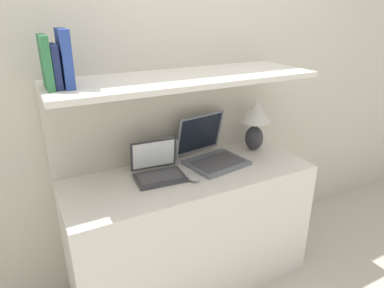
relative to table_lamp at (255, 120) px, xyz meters
name	(u,v)px	position (x,y,z in m)	size (l,w,h in m)	color
wall_back	(165,84)	(-0.53, 0.20, 0.24)	(6.00, 0.05, 2.40)	beige
desk	(191,229)	(-0.53, -0.13, -0.58)	(1.42, 0.53, 0.75)	silver
back_riser	(171,173)	(-0.53, 0.16, -0.32)	(1.42, 0.04, 1.27)	beige
shelf	(185,78)	(-0.53, -0.06, 0.32)	(1.42, 0.48, 0.03)	silver
table_lamp	(255,120)	(0.00, 0.00, 0.00)	(0.20, 0.20, 0.33)	#2D2D33
laptop_large	(211,153)	(-0.35, -0.03, -0.15)	(0.38, 0.38, 0.28)	slate
laptop_small	(158,170)	(-0.71, -0.07, -0.16)	(0.28, 0.24, 0.19)	#333338
computer_mouse	(193,177)	(-0.56, -0.20, -0.19)	(0.07, 0.11, 0.04)	#99999E
router_box	(169,151)	(-0.58, 0.06, -0.13)	(0.09, 0.07, 0.15)	gray
book_green	(46,62)	(-1.19, -0.06, 0.45)	(0.03, 0.17, 0.23)	#2D7042
book_navy	(55,66)	(-1.16, -0.06, 0.43)	(0.03, 0.15, 0.19)	navy
book_blue	(65,59)	(-1.11, -0.06, 0.46)	(0.04, 0.17, 0.25)	#284293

